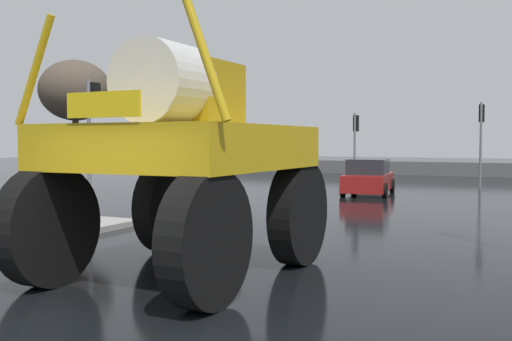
% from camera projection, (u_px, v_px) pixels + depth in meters
% --- Properties ---
extents(ground_plane, '(120.00, 120.00, 0.00)m').
position_uv_depth(ground_plane, '(387.00, 199.00, 23.17)').
color(ground_plane, black).
extents(median_island, '(1.45, 7.86, 0.15)m').
position_uv_depth(median_island, '(6.00, 242.00, 12.98)').
color(median_island, '#9E9B93').
rests_on(median_island, ground).
extents(oversize_sprayer, '(3.84, 5.22, 4.23)m').
position_uv_depth(oversize_sprayer, '(183.00, 159.00, 10.05)').
color(oversize_sprayer, black).
rests_on(oversize_sprayer, ground).
extents(sedan_ahead, '(2.25, 4.27, 1.52)m').
position_uv_depth(sedan_ahead, '(368.00, 178.00, 25.32)').
color(sedan_ahead, maroon).
rests_on(sedan_ahead, ground).
extents(traffic_signal_near_left, '(0.24, 0.54, 4.04)m').
position_uv_depth(traffic_signal_near_left, '(93.00, 118.00, 16.91)').
color(traffic_signal_near_left, slate).
rests_on(traffic_signal_near_left, ground).
extents(traffic_signal_far_left, '(0.24, 0.55, 3.72)m').
position_uv_depth(traffic_signal_far_left, '(356.00, 133.00, 30.97)').
color(traffic_signal_far_left, slate).
rests_on(traffic_signal_far_left, ground).
extents(traffic_signal_far_right, '(0.24, 0.55, 4.12)m').
position_uv_depth(traffic_signal_far_right, '(481.00, 126.00, 28.29)').
color(traffic_signal_far_right, slate).
rests_on(traffic_signal_far_right, ground).
extents(bare_tree_left, '(2.94, 2.94, 5.62)m').
position_uv_depth(bare_tree_left, '(75.00, 91.00, 24.46)').
color(bare_tree_left, '#473828').
rests_on(bare_tree_left, ground).
extents(roadside_barrier, '(32.91, 0.24, 0.90)m').
position_uv_depth(roadside_barrier, '(448.00, 169.00, 38.52)').
color(roadside_barrier, '#59595B').
rests_on(roadside_barrier, ground).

